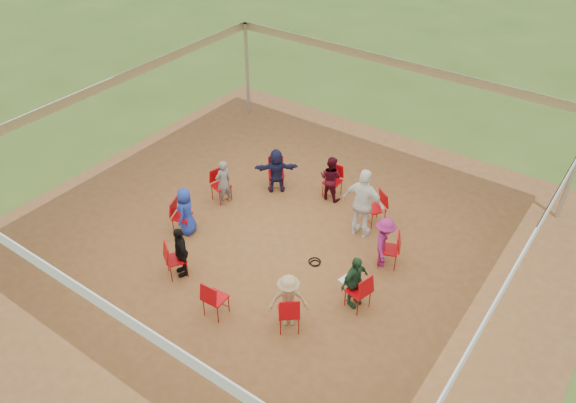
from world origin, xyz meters
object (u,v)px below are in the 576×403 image
Objects in this scene: chair_9 at (289,312)px; person_seated_6 at (181,251)px; standing_person at (363,204)px; laptop at (349,279)px; chair_4 at (276,174)px; person_seated_7 at (289,301)px; chair_6 at (182,216)px; chair_8 at (216,298)px; chair_2 at (375,209)px; cable_coil at (315,262)px; person_seated_2 at (331,178)px; chair_5 at (221,186)px; person_seated_4 at (223,182)px; person_seated_1 at (384,242)px; chair_0 at (358,291)px; chair_1 at (389,249)px; chair_3 at (332,182)px; person_seated_0 at (355,282)px; person_seated_3 at (276,171)px; chair_7 at (176,259)px; person_seated_5 at (186,211)px.

chair_9 is 0.72× the size of person_seated_6.
laptop is (0.85, -2.06, -0.32)m from standing_person.
chair_4 is 0.72× the size of person_seated_7.
chair_8 is at bearing 36.00° from chair_6.
chair_8 is (-1.19, -4.56, 0.00)m from chair_2.
cable_coil is 1.42m from laptop.
laptop is at bearing 124.52° from person_seated_2.
person_seated_4 is (0.12, -0.03, 0.18)m from chair_5.
person_seated_7 is (2.76, 0.16, 0.00)m from person_seated_6.
standing_person is at bearing 33.33° from person_seated_1.
chair_0 is 4.83m from person_seated_4.
chair_1 is at bearing 108.00° from chair_5.
standing_person is at bearing 142.51° from chair_3.
person_seated_6 is at bearing 107.54° from chair_1.
person_seated_2 is at bearing 72.00° from person_seated_7.
chair_4 is 4.60m from person_seated_0.
person_seated_0 reaches higher than chair_2.
chair_4 is 1.00× the size of chair_9.
person_seated_0 reaches higher than laptop.
chair_5 is at bearing 9.36° from standing_person.
chair_4 reaches higher than laptop.
person_seated_3 is 3.81m from person_seated_6.
person_seated_0 is 1.46m from person_seated_1.
chair_3 is 0.49× the size of standing_person.
chair_9 is at bearing 166.37° from person_seated_0.
chair_5 is 0.72× the size of person_seated_6.
chair_3 is 4.71m from chair_7.
chair_6 and chair_7 have the same top height.
person_seated_2 is 2.77m from person_seated_4.
chair_9 is (3.14, -3.83, 0.00)m from chair_4.
laptop is at bearing 90.00° from person_seated_4.
cable_coil is at bearing 94.04° from person_seated_4.
person_seated_4 is 1.00× the size of person_seated_5.
chair_0 is at bearing 18.00° from chair_9.
standing_person reaches higher than chair_5.
cable_coil is at bearing 83.81° from person_seated_5.
person_seated_1 is 1.00× the size of person_seated_6.
chair_2 is 1.51m from person_seated_2.
person_seated_0 reaches higher than chair_0.
chair_9 is 0.72× the size of person_seated_1.
cable_coil is at bearing 74.40° from person_seated_6.
chair_1 is 0.72× the size of person_seated_0.
person_seated_3 is 1.00× the size of person_seated_4.
laptop is at bearing 107.34° from person_seated_3.
chair_0 is 0.32m from laptop.
person_seated_7 reaches higher than chair_8.
person_seated_1 reaches higher than chair_1.
standing_person reaches higher than person_seated_2.
chair_5 is at bearing 34.04° from person_seated_2.
cable_coil is at bearing 73.41° from standing_person.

